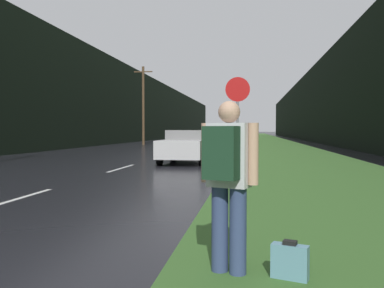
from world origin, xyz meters
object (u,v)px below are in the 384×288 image
(stop_sign, at_px, (238,115))
(car_oncoming, at_px, (202,135))
(suitcase, at_px, (290,262))
(hitchhiker_with_backpack, at_px, (228,176))
(car_passing_far, at_px, (214,139))
(car_passing_near, at_px, (186,146))

(stop_sign, distance_m, car_oncoming, 44.15)
(suitcase, bearing_deg, stop_sign, 114.01)
(stop_sign, relative_size, hitchhiker_with_backpack, 1.74)
(stop_sign, bearing_deg, car_passing_far, 97.48)
(car_passing_near, bearing_deg, suitcase, 103.14)
(car_passing_near, bearing_deg, car_oncoming, -84.08)
(car_passing_far, distance_m, car_oncoming, 25.27)
(suitcase, xyz_separation_m, car_oncoming, (-7.19, 51.96, 0.49))
(hitchhiker_with_backpack, xyz_separation_m, car_passing_near, (-2.64, 13.83, -0.26))
(suitcase, bearing_deg, car_oncoming, 116.47)
(suitcase, distance_m, car_passing_far, 27.20)
(car_passing_far, bearing_deg, stop_sign, 97.48)
(car_passing_far, bearing_deg, car_passing_near, 90.00)
(car_passing_near, height_order, car_oncoming, car_passing_near)
(stop_sign, xyz_separation_m, car_passing_far, (-2.46, 18.72, -1.14))
(car_passing_near, distance_m, car_oncoming, 38.27)
(car_passing_near, relative_size, car_oncoming, 1.04)
(suitcase, height_order, car_passing_far, car_passing_far)
(stop_sign, distance_m, car_passing_near, 6.22)
(car_passing_far, height_order, car_oncoming, car_passing_far)
(car_passing_near, distance_m, car_passing_far, 13.12)
(hitchhiker_with_backpack, bearing_deg, suitcase, 13.07)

